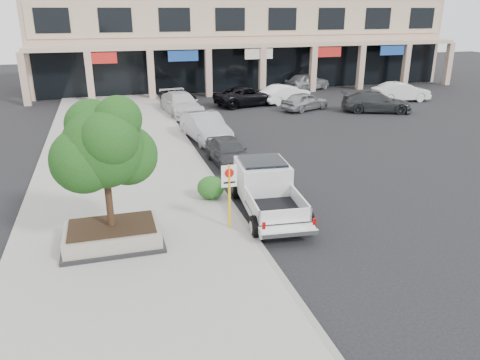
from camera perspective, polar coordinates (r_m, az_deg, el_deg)
name	(u,v)px	position (r m, az deg, el deg)	size (l,w,h in m)	color
ground	(292,230)	(16.79, 6.41, -6.04)	(120.00, 120.00, 0.00)	black
sidewalk	(124,185)	(21.17, -13.90, -0.64)	(8.00, 52.00, 0.15)	gray
curb	(212,177)	(21.62, -3.43, 0.37)	(0.20, 52.00, 0.15)	gray
strip_mall	(241,36)	(49.86, 0.15, 17.13)	(40.55, 12.43, 9.50)	tan
planter	(113,235)	(15.83, -15.26, -6.47)	(3.20, 2.20, 0.68)	black
planter_tree	(108,146)	(14.93, -15.79, 3.98)	(2.90, 2.55, 4.00)	black
no_parking_sign	(229,188)	(15.97, -1.32, -0.93)	(0.55, 0.09, 2.30)	yellow
hedge	(211,188)	(18.83, -3.58, -0.92)	(1.10, 0.99, 0.94)	#144716
pickup_truck	(269,191)	(17.68, 3.50, -1.34)	(2.14, 5.77, 1.82)	white
curb_car_a	(228,151)	(23.39, -1.44, 3.52)	(1.62, 4.03, 1.37)	#2F3134
curb_car_b	(206,127)	(27.76, -4.21, 6.44)	(1.74, 4.99, 1.64)	#919398
curb_car_c	(181,104)	(35.07, -7.19, 9.19)	(2.25, 5.53, 1.60)	silver
curb_car_d	(179,97)	(38.93, -7.44, 10.06)	(2.20, 4.78, 1.33)	black
lot_car_a	(305,101)	(36.81, 7.89, 9.50)	(1.63, 4.06, 1.38)	gray
lot_car_b	(285,94)	(39.59, 5.52, 10.42)	(1.59, 4.55, 1.50)	white
lot_car_c	(377,102)	(37.23, 16.31, 9.10)	(2.11, 5.18, 1.50)	#292C2E
lot_car_d	(248,96)	(38.32, 0.95, 10.21)	(2.53, 5.50, 1.53)	black
lot_car_e	(307,81)	(46.27, 8.18, 11.81)	(1.94, 4.81, 1.64)	#95989C
lot_car_f	(401,92)	(42.34, 19.04, 10.13)	(1.67, 4.80, 1.58)	silver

